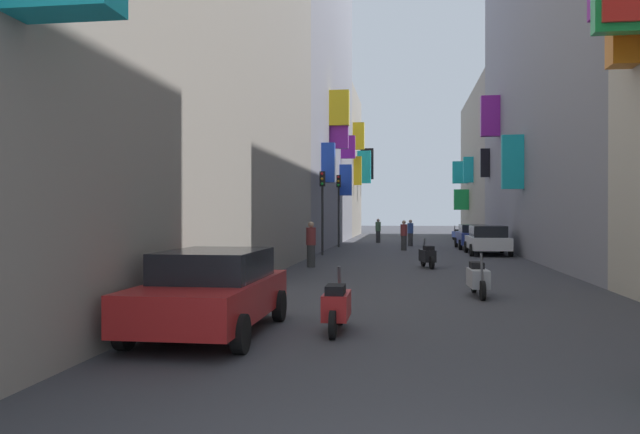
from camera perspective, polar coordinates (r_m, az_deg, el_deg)
ground_plane at (r=33.34m, az=8.76°, el=-3.27°), size 140.00×140.00×0.00m
building_left_mid_a at (r=42.31m, az=-2.52°, el=12.08°), size 7.18×22.90×21.42m
building_left_mid_b at (r=58.40m, az=0.54°, el=4.83°), size 7.29×11.07×13.30m
building_right_mid_b at (r=32.82m, az=23.26°, el=12.08°), size 7.09×26.43×17.58m
building_right_mid_c at (r=54.55m, az=16.90°, el=4.60°), size 7.35×19.07×12.31m
parked_car_red at (r=11.02m, az=-9.93°, el=-6.64°), size 2.01×4.29×1.45m
parked_car_blue at (r=37.54m, az=13.96°, el=-1.70°), size 1.88×4.44×1.43m
parked_car_white at (r=32.41m, az=15.22°, el=-2.02°), size 2.03×4.34×1.47m
scooter_blue at (r=48.81m, az=12.56°, el=-1.58°), size 0.73×1.90×1.13m
scooter_red at (r=11.05m, az=1.54°, el=-8.19°), size 0.45×1.85×1.13m
scooter_black at (r=24.10m, az=9.91°, el=-3.55°), size 0.65×1.74×1.13m
scooter_silver at (r=16.15m, az=14.40°, el=-5.49°), size 0.48×1.98×1.13m
pedestrian_crossing at (r=44.02m, az=5.39°, el=-1.27°), size 0.50×0.50×1.71m
pedestrian_near_left at (r=24.02m, az=-0.84°, el=-2.54°), size 0.53×0.53×1.78m
pedestrian_near_right at (r=39.99m, az=8.36°, el=-1.46°), size 0.54×0.54×1.69m
pedestrian_mid_street at (r=35.10m, az=7.76°, el=-1.70°), size 0.52×0.52×1.70m
traffic_light_near_corner at (r=30.91m, az=0.22°, el=1.76°), size 0.26×0.34×4.20m
traffic_light_far_corner at (r=38.21m, az=1.74°, el=1.74°), size 0.26×0.34×4.46m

